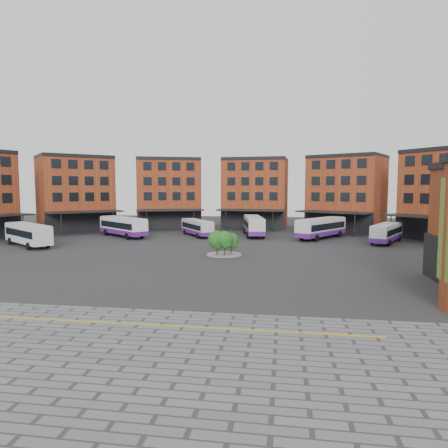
# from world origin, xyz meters

# --- Properties ---
(ground) EXTENTS (160.00, 160.00, 0.00)m
(ground) POSITION_xyz_m (0.00, 0.00, 0.00)
(ground) COLOR #28282B
(ground) RESTS_ON ground
(paving_zone) EXTENTS (50.00, 22.00, 0.02)m
(paving_zone) POSITION_xyz_m (2.00, -22.00, 0.01)
(paving_zone) COLOR slate
(paving_zone) RESTS_ON ground
(yellow_line) EXTENTS (26.00, 0.15, 0.02)m
(yellow_line) POSITION_xyz_m (2.00, -14.00, 0.03)
(yellow_line) COLOR gold
(yellow_line) RESTS_ON paving_zone
(main_building) EXTENTS (94.14, 42.48, 14.60)m
(main_building) POSITION_xyz_m (-4.77, 38.25, 7.23)
(main_building) COLOR brown
(main_building) RESTS_ON ground
(tree_island) EXTENTS (4.40, 4.40, 3.12)m
(tree_island) POSITION_xyz_m (1.96, 11.54, 1.75)
(tree_island) COLOR gray
(tree_island) RESTS_ON ground
(bus_a) EXTENTS (10.67, 8.69, 3.20)m
(bus_a) POSITION_xyz_m (-26.88, 15.23, 1.90)
(bus_a) COLOR silver
(bus_a) RESTS_ON ground
(bus_b) EXTENTS (10.94, 9.62, 3.35)m
(bus_b) POSITION_xyz_m (-17.87, 27.82, 1.81)
(bus_b) COLOR white
(bus_b) RESTS_ON ground
(bus_c) EXTENTS (7.41, 9.59, 2.81)m
(bus_c) POSITION_xyz_m (-5.57, 30.71, 1.52)
(bus_c) COLOR silver
(bus_c) RESTS_ON ground
(bus_d) EXTENTS (4.69, 12.17, 3.35)m
(bus_d) POSITION_xyz_m (4.11, 32.81, 1.81)
(bus_d) COLOR silver
(bus_d) RESTS_ON ground
(bus_e) EXTENTS (9.02, 11.47, 3.38)m
(bus_e) POSITION_xyz_m (15.43, 30.39, 1.83)
(bus_e) COLOR silver
(bus_e) RESTS_ON ground
(bus_f) EXTENTS (6.83, 10.40, 2.94)m
(bus_f) POSITION_xyz_m (24.77, 26.47, 1.59)
(bus_f) COLOR silver
(bus_f) RESTS_ON ground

